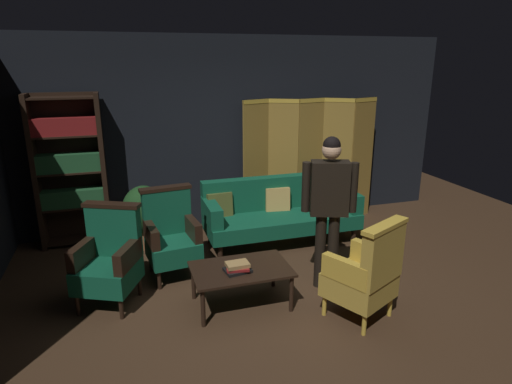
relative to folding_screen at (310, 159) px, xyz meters
name	(u,v)px	position (x,y,z in m)	size (l,w,h in m)	color
ground_plane	(278,297)	(-1.29, -2.13, -0.99)	(10.00, 10.00, 0.00)	#3D2819
back_wall	(223,133)	(-1.29, 0.32, 0.41)	(7.20, 0.10, 2.80)	black
folding_screen	(310,159)	(0.00, 0.00, 0.00)	(2.12, 0.40, 1.90)	olive
bookshelf	(70,168)	(-3.44, 0.07, 0.10)	(0.90, 0.32, 2.05)	black
velvet_couch	(280,210)	(-0.74, -0.67, -0.53)	(2.12, 0.78, 0.88)	black
coffee_table	(241,272)	(-1.71, -2.16, -0.61)	(1.00, 0.64, 0.42)	black
armchair_gilt_accent	(366,273)	(-0.63, -2.75, -0.50)	(0.78, 0.77, 1.04)	gold
armchair_wing_left	(109,259)	(-2.99, -1.69, -0.50)	(0.77, 0.77, 1.04)	black
armchair_wing_right	(171,236)	(-2.30, -1.25, -0.50)	(0.65, 0.64, 1.04)	black
standing_figure	(329,199)	(-0.70, -2.05, 0.04)	(0.56, 0.33, 1.70)	black
potted_plant	(144,212)	(-2.55, -0.35, -0.49)	(0.57, 0.57, 0.86)	brown
book_black_cloth	(238,270)	(-1.76, -2.22, -0.55)	(0.25, 0.19, 0.03)	black
book_red_leather	(237,268)	(-1.76, -2.22, -0.52)	(0.22, 0.18, 0.03)	maroon
book_tan_leather	(237,265)	(-1.76, -2.22, -0.49)	(0.22, 0.16, 0.04)	#9E7A47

